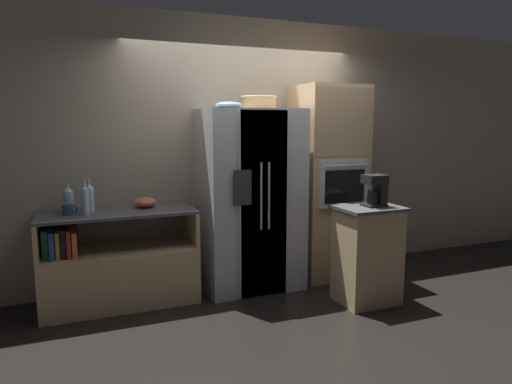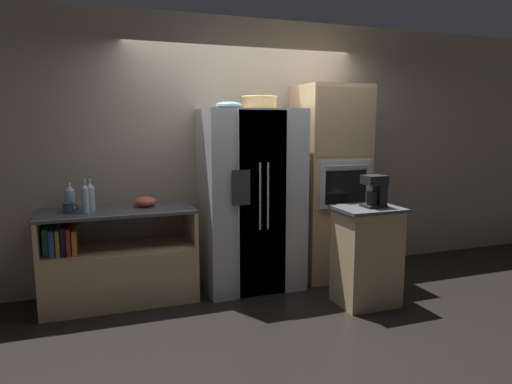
{
  "view_description": "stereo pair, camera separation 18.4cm",
  "coord_description": "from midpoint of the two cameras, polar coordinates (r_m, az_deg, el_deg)",
  "views": [
    {
      "loc": [
        -1.73,
        -4.24,
        1.7
      ],
      "look_at": [
        -0.02,
        -0.02,
        1.01
      ],
      "focal_mm": 32.0,
      "sensor_mm": 36.0,
      "label": 1
    },
    {
      "loc": [
        -1.56,
        -4.3,
        1.7
      ],
      "look_at": [
        -0.02,
        -0.02,
        1.01
      ],
      "focal_mm": 32.0,
      "sensor_mm": 36.0,
      "label": 2
    }
  ],
  "objects": [
    {
      "name": "bottle_wide",
      "position": [
        4.34,
        -21.74,
        -0.9
      ],
      "size": [
        0.06,
        0.06,
        0.32
      ],
      "color": "silver",
      "rests_on": "counter_left"
    },
    {
      "name": "mug",
      "position": [
        4.43,
        -23.54,
        -1.98
      ],
      "size": [
        0.13,
        0.1,
        0.09
      ],
      "color": "#384C7A",
      "rests_on": "counter_left"
    },
    {
      "name": "refrigerator",
      "position": [
        4.68,
        -1.78,
        -0.98
      ],
      "size": [
        0.99,
        0.73,
        1.84
      ],
      "color": "silver",
      "rests_on": "ground_plane"
    },
    {
      "name": "bottle_tall",
      "position": [
        4.55,
        -23.48,
        -0.77
      ],
      "size": [
        0.09,
        0.09,
        0.26
      ],
      "color": "silver",
      "rests_on": "counter_left"
    },
    {
      "name": "bottle_short",
      "position": [
        4.46,
        -21.23,
        -0.62
      ],
      "size": [
        0.09,
        0.09,
        0.3
      ],
      "color": "silver",
      "rests_on": "counter_left"
    },
    {
      "name": "counter_left",
      "position": [
        4.59,
        -18.01,
        -9.23
      ],
      "size": [
        1.41,
        0.62,
        0.9
      ],
      "color": "tan",
      "rests_on": "ground_plane"
    },
    {
      "name": "fruit_bowl",
      "position": [
        4.49,
        -4.6,
        10.8
      ],
      "size": [
        0.26,
        0.26,
        0.07
      ],
      "color": "#668C99",
      "rests_on": "refrigerator"
    },
    {
      "name": "coffee_maker",
      "position": [
        4.37,
        13.66,
        0.37
      ],
      "size": [
        0.2,
        0.17,
        0.3
      ],
      "color": "black",
      "rests_on": "island_counter"
    },
    {
      "name": "wall_oven",
      "position": [
        5.09,
        7.91,
        1.21
      ],
      "size": [
        0.71,
        0.69,
        2.1
      ],
      "color": "tan",
      "rests_on": "ground_plane"
    },
    {
      "name": "ground_plane",
      "position": [
        4.88,
        -0.98,
        -11.79
      ],
      "size": [
        20.0,
        20.0,
        0.0
      ],
      "primitive_type": "plane",
      "color": "black"
    },
    {
      "name": "wicker_basket",
      "position": [
        4.73,
        -0.83,
        11.18
      ],
      "size": [
        0.37,
        0.37,
        0.13
      ],
      "color": "tan",
      "rests_on": "refrigerator"
    },
    {
      "name": "island_counter",
      "position": [
        4.47,
        12.57,
        -7.62
      ],
      "size": [
        0.59,
        0.47,
        0.93
      ],
      "color": "tan",
      "rests_on": "ground_plane"
    },
    {
      "name": "wall_back",
      "position": [
        5.0,
        -2.87,
        5.15
      ],
      "size": [
        12.0,
        0.06,
        2.8
      ],
      "color": "tan",
      "rests_on": "ground_plane"
    },
    {
      "name": "mixing_bowl",
      "position": [
        4.54,
        -14.82,
        -1.26
      ],
      "size": [
        0.21,
        0.21,
        0.1
      ],
      "color": "#DB664C",
      "rests_on": "counter_left"
    }
  ]
}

